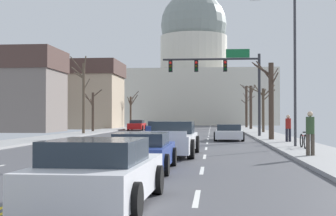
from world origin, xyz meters
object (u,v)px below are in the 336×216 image
object	(u,v)px
sedan_oncoming_01	(137,125)
pedestrian_01	(310,131)
pickup_truck_near_02	(172,140)
sedan_near_04	(99,173)
sedan_near_01	(179,137)
sedan_near_00	(229,133)
sedan_near_03	(142,152)
sedan_oncoming_00	(156,127)
signal_gantry	(224,73)
street_lamp_right	(289,55)
pedestrian_00	(288,127)
bicycle_parked	(303,141)

from	to	relation	value
sedan_oncoming_01	pedestrian_01	size ratio (longest dim) A/B	2.58
pickup_truck_near_02	sedan_near_04	xyz separation A→B (m)	(-0.42, -12.06, -0.07)
pedestrian_01	sedan_near_01	bearing A→B (deg)	127.93
sedan_near_00	sedan_near_03	distance (m)	19.64
sedan_oncoming_00	sedan_near_04	bearing A→B (deg)	-84.94
sedan_near_04	sedan_oncoming_01	bearing A→B (deg)	98.09
sedan_near_04	sedan_near_03	bearing A→B (deg)	90.22
sedan_near_04	sedan_oncoming_01	distance (m)	49.41
sedan_near_01	sedan_near_04	distance (m)	18.20
sedan_near_03	sedan_oncoming_00	world-z (taller)	sedan_oncoming_00
sedan_near_01	sedan_oncoming_01	distance (m)	31.56
signal_gantry	pedestrian_01	bearing A→B (deg)	-81.31
street_lamp_right	sedan_oncoming_00	distance (m)	25.10
sedan_near_01	sedan_oncoming_00	bearing A→B (deg)	100.08
pickup_truck_near_02	sedan_oncoming_01	size ratio (longest dim) A/B	1.26
sedan_oncoming_00	street_lamp_right	bearing A→B (deg)	-66.76
pickup_truck_near_02	sedan_oncoming_00	world-z (taller)	pickup_truck_near_02
pedestrian_01	street_lamp_right	bearing A→B (deg)	88.91
sedan_oncoming_00	pedestrian_00	xyz separation A→B (m)	(10.39, -18.26, 0.50)
sedan_near_03	sedan_oncoming_01	world-z (taller)	sedan_oncoming_01
pickup_truck_near_02	sedan_near_03	bearing A→B (deg)	-94.19
sedan_near_00	sedan_oncoming_01	bearing A→B (deg)	113.68
sedan_near_01	pedestrian_01	size ratio (longest dim) A/B	2.41
street_lamp_right	pickup_truck_near_02	world-z (taller)	street_lamp_right
street_lamp_right	sedan_near_03	distance (m)	13.21
street_lamp_right	pedestrian_00	xyz separation A→B (m)	(0.63, 4.45, -3.88)
pedestrian_00	pedestrian_01	bearing A→B (deg)	-94.07
street_lamp_right	bicycle_parked	xyz separation A→B (m)	(0.48, -1.38, -4.46)
sedan_near_03	pedestrian_01	world-z (taller)	pedestrian_01
pedestrian_00	signal_gantry	bearing A→B (deg)	112.80
sedan_near_00	pickup_truck_near_02	xyz separation A→B (m)	(-2.96, -13.29, 0.14)
pickup_truck_near_02	signal_gantry	bearing A→B (deg)	81.27
sedan_near_04	sedan_oncoming_00	distance (m)	39.64
sedan_near_03	sedan_near_04	xyz separation A→B (m)	(0.02, -6.01, 0.03)
sedan_oncoming_01	sedan_near_03	bearing A→B (deg)	-80.82
sedan_near_01	sedan_oncoming_00	distance (m)	21.62
street_lamp_right	sedan_near_01	size ratio (longest dim) A/B	1.89
sedan_oncoming_00	bicycle_parked	distance (m)	26.17
sedan_near_03	bicycle_parked	size ratio (longest dim) A/B	2.55
sedan_near_04	sedan_oncoming_00	size ratio (longest dim) A/B	0.94
pickup_truck_near_02	sedan_oncoming_01	distance (m)	37.59
signal_gantry	pedestrian_00	xyz separation A→B (m)	(3.71, -8.82, -4.14)
sedan_near_01	signal_gantry	bearing A→B (deg)	76.28
bicycle_parked	sedan_near_03	bearing A→B (deg)	-125.76
pickup_truck_near_02	pedestrian_00	bearing A→B (deg)	54.79
signal_gantry	sedan_near_00	bearing A→B (deg)	-87.56
signal_gantry	sedan_near_01	distance (m)	13.06
street_lamp_right	sedan_near_00	world-z (taller)	street_lamp_right
sedan_near_03	bicycle_parked	distance (m)	11.56
street_lamp_right	bicycle_parked	distance (m)	4.70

